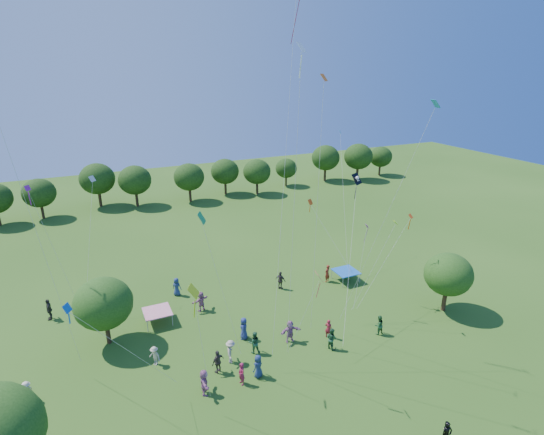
% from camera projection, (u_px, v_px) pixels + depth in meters
% --- Properties ---
extents(near_tree_north, '(4.35, 4.35, 5.46)m').
position_uv_depth(near_tree_north, '(103.00, 303.00, 31.75)').
color(near_tree_north, '#422B19').
rests_on(near_tree_north, ground).
extents(near_tree_east, '(4.05, 4.05, 5.33)m').
position_uv_depth(near_tree_east, '(448.00, 274.00, 36.15)').
color(near_tree_east, '#422B19').
rests_on(near_tree_east, ground).
extents(treeline, '(88.01, 8.77, 6.77)m').
position_uv_depth(treeline, '(148.00, 178.00, 64.56)').
color(treeline, '#422B19').
rests_on(treeline, ground).
extents(tent_red_stripe, '(2.20, 2.20, 1.10)m').
position_uv_depth(tent_red_stripe, '(157.00, 312.00, 35.18)').
color(tent_red_stripe, '#CB1740').
rests_on(tent_red_stripe, ground).
extents(tent_blue, '(2.20, 2.20, 1.10)m').
position_uv_depth(tent_blue, '(346.00, 271.00, 42.03)').
color(tent_blue, '#1A58AE').
rests_on(tent_blue, ground).
extents(man_in_black, '(0.70, 0.53, 1.67)m').
position_uv_depth(man_in_black, '(446.00, 434.00, 23.73)').
color(man_in_black, black).
rests_on(man_in_black, ground).
extents(crowd_person_0, '(0.86, 1.03, 1.84)m').
position_uv_depth(crowd_person_0, '(244.00, 328.00, 33.13)').
color(crowd_person_0, navy).
rests_on(crowd_person_0, ground).
extents(crowd_person_1, '(0.66, 0.71, 1.61)m').
position_uv_depth(crowd_person_1, '(328.00, 329.00, 33.32)').
color(crowd_person_1, maroon).
rests_on(crowd_person_1, ground).
extents(crowd_person_2, '(0.97, 0.69, 1.77)m').
position_uv_depth(crowd_person_2, '(254.00, 342.00, 31.52)').
color(crowd_person_2, '#265835').
rests_on(crowd_person_2, ground).
extents(crowd_person_3, '(0.86, 1.07, 1.49)m').
position_uv_depth(crowd_person_3, '(27.00, 392.00, 26.95)').
color(crowd_person_3, beige).
rests_on(crowd_person_3, ground).
extents(crowd_person_4, '(1.14, 0.86, 1.77)m').
position_uv_depth(crowd_person_4, '(218.00, 362.00, 29.49)').
color(crowd_person_4, '#413934').
rests_on(crowd_person_4, ground).
extents(crowd_person_5, '(1.80, 1.22, 1.82)m').
position_uv_depth(crowd_person_5, '(201.00, 301.00, 36.98)').
color(crowd_person_5, '#A96289').
rests_on(crowd_person_5, ground).
extents(crowd_person_6, '(0.97, 0.80, 1.72)m').
position_uv_depth(crowd_person_6, '(258.00, 366.00, 29.07)').
color(crowd_person_6, navy).
rests_on(crowd_person_6, ground).
extents(crowd_person_7, '(0.79, 0.69, 1.80)m').
position_uv_depth(crowd_person_7, '(327.00, 273.00, 41.94)').
color(crowd_person_7, maroon).
rests_on(crowd_person_7, ground).
extents(crowd_person_8, '(0.66, 0.94, 1.73)m').
position_uv_depth(crowd_person_8, '(331.00, 339.00, 32.00)').
color(crowd_person_8, '#204C2B').
rests_on(crowd_person_8, ground).
extents(crowd_person_9, '(0.94, 1.30, 1.81)m').
position_uv_depth(crowd_person_9, '(231.00, 352.00, 30.48)').
color(crowd_person_9, tan).
rests_on(crowd_person_9, ground).
extents(crowd_person_10, '(0.64, 1.17, 1.90)m').
position_uv_depth(crowd_person_10, '(49.00, 309.00, 35.68)').
color(crowd_person_10, '#3B352F').
rests_on(crowd_person_10, ground).
extents(crowd_person_11, '(1.73, 0.66, 1.83)m').
position_uv_depth(crowd_person_11, '(290.00, 331.00, 32.79)').
color(crowd_person_11, '#955789').
rests_on(crowd_person_11, ground).
extents(crowd_person_12, '(0.96, 0.91, 1.76)m').
position_uv_depth(crowd_person_12, '(177.00, 287.00, 39.44)').
color(crowd_person_12, navy).
rests_on(crowd_person_12, ground).
extents(crowd_person_13, '(0.47, 0.66, 1.65)m').
position_uv_depth(crowd_person_13, '(242.00, 374.00, 28.40)').
color(crowd_person_13, maroon).
rests_on(crowd_person_13, ground).
extents(crowd_person_14, '(0.82, 0.45, 1.65)m').
position_uv_depth(crowd_person_14, '(379.00, 325.00, 33.74)').
color(crowd_person_14, '#25572B').
rests_on(crowd_person_14, ground).
extents(crowd_person_15, '(0.94, 1.05, 1.50)m').
position_uv_depth(crowd_person_15, '(155.00, 356.00, 30.27)').
color(crowd_person_15, '#B0A88C').
rests_on(crowd_person_15, ground).
extents(crowd_person_16, '(1.00, 1.15, 1.81)m').
position_uv_depth(crowd_person_16, '(281.00, 280.00, 40.56)').
color(crowd_person_16, '#372D2C').
rests_on(crowd_person_16, ground).
extents(crowd_person_17, '(0.96, 1.79, 1.82)m').
position_uv_depth(crowd_person_17, '(204.00, 382.00, 27.54)').
color(crowd_person_17, '#AE6692').
rests_on(crowd_person_17, ground).
extents(pirate_kite, '(6.47, 8.19, 10.37)m').
position_uv_depth(pirate_kite, '(357.00, 183.00, 35.76)').
color(pirate_kite, black).
extents(red_high_kite, '(3.98, 4.85, 24.06)m').
position_uv_depth(red_high_kite, '(292.00, 65.00, 27.39)').
color(red_high_kite, red).
extents(small_kite_0, '(0.79, 3.20, 7.47)m').
position_uv_depth(small_kite_0, '(316.00, 287.00, 25.64)').
color(small_kite_0, '#EC0D47').
extents(small_kite_1, '(2.40, 5.16, 6.27)m').
position_uv_depth(small_kite_1, '(315.00, 211.00, 42.66)').
color(small_kite_1, '#FF4D0D').
extents(small_kite_2, '(1.04, 0.88, 7.87)m').
position_uv_depth(small_kite_2, '(195.00, 302.00, 23.09)').
color(small_kite_2, '#ACCB12').
extents(small_kite_3, '(2.48, 0.83, 10.68)m').
position_uv_depth(small_kite_3, '(207.00, 236.00, 26.01)').
color(small_kite_3, '#1A903F').
extents(small_kite_4, '(5.27, 3.90, 9.03)m').
position_uv_depth(small_kite_4, '(100.00, 332.00, 20.73)').
color(small_kite_4, blue).
extents(small_kite_5, '(2.13, 1.36, 11.25)m').
position_uv_depth(small_kite_5, '(42.00, 222.00, 30.42)').
color(small_kite_5, '#9F1A9F').
extents(small_kite_6, '(0.71, 1.35, 20.18)m').
position_uv_depth(small_kite_6, '(298.00, 128.00, 23.90)').
color(small_kite_6, white).
extents(small_kite_7, '(3.83, 8.26, 12.41)m').
position_uv_depth(small_kite_7, '(342.00, 169.00, 44.79)').
color(small_kite_7, '#0EB4D5').
extents(small_kite_8, '(0.63, 1.29, 18.54)m').
position_uv_depth(small_kite_8, '(320.00, 154.00, 27.21)').
color(small_kite_8, orange).
extents(small_kite_9, '(5.18, 0.47, 7.50)m').
position_uv_depth(small_kite_9, '(400.00, 235.00, 34.93)').
color(small_kite_9, '#FF4C0D').
extents(small_kite_10, '(3.16, 1.06, 7.68)m').
position_uv_depth(small_kite_10, '(386.00, 242.00, 33.31)').
color(small_kite_10, '#C3F916').
extents(small_kite_11, '(2.07, 2.72, 18.86)m').
position_uv_depth(small_kite_11, '(13.00, 165.00, 22.06)').
color(small_kite_11, '#1C9E51').
extents(small_kite_12, '(1.53, 6.25, 17.25)m').
position_uv_depth(small_kite_12, '(406.00, 170.00, 25.84)').
color(small_kite_12, '#1383C6').
extents(small_kite_13, '(1.74, 1.37, 6.88)m').
position_uv_depth(small_kite_13, '(364.00, 243.00, 34.56)').
color(small_kite_13, purple).
extents(small_kite_14, '(2.39, 5.14, 10.09)m').
position_uv_depth(small_kite_14, '(91.00, 203.00, 36.00)').
color(small_kite_14, silver).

